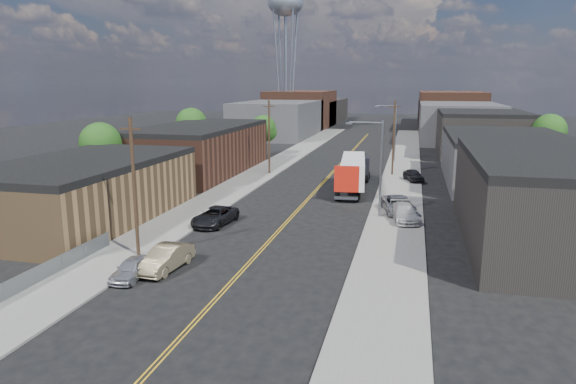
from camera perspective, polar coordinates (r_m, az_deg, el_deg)
The scene contains 33 objects.
ground at distance 83.34m, azimuth 6.18°, elevation 3.50°, with size 260.00×260.00×0.00m, color black.
centerline at distance 68.69m, azimuth 4.52°, elevation 1.71°, with size 0.32×120.00×0.01m, color gold.
sidewalk_left at distance 70.78m, azimuth -3.09°, elevation 2.09°, with size 5.00×140.00×0.15m, color slate.
sidewalk_right at distance 67.86m, azimuth 12.47°, elevation 1.39°, with size 5.00×140.00×0.15m, color slate.
warehouse_tan at distance 49.90m, azimuth -21.70°, elevation 0.21°, with size 12.00×22.00×5.60m.
warehouse_brown at distance 72.27m, azimuth -9.84°, elevation 4.73°, with size 12.00×26.00×6.60m.
industrial_right_a at distance 44.13m, azimuth 28.24°, elevation -0.84°, with size 14.00×22.00×7.10m.
industrial_right_b at distance 69.31m, azimuth 23.00°, elevation 3.43°, with size 14.00×24.00×6.10m.
industrial_right_c at distance 94.81m, azimuth 20.60°, elevation 6.15°, with size 14.00×22.00×7.60m.
skyline_left_a at distance 120.98m, azimuth -1.06°, elevation 8.13°, with size 16.00×30.00×8.00m, color #363638.
skyline_right_a at distance 117.41m, azimuth 18.35°, elevation 7.40°, with size 16.00×30.00×8.00m, color #363638.
skyline_left_b at distance 145.20m, azimuth 1.48°, elevation 9.18°, with size 16.00×26.00×10.00m, color #45271B.
skyline_right_b at distance 142.24m, azimuth 17.62°, elevation 8.56°, with size 16.00×26.00×10.00m, color #45271B.
skyline_left_c at distance 164.85m, azimuth 2.96°, elevation 8.99°, with size 16.00×40.00×7.00m, color black.
skyline_right_c at distance 162.25m, azimuth 17.14°, elevation 8.43°, with size 16.00×40.00×7.00m, color black.
water_tower at distance 136.96m, azimuth -0.27°, elevation 19.76°, with size 9.00×9.00×36.90m.
streetlight_near at distance 47.36m, azimuth 9.84°, elevation 3.41°, with size 3.39×0.25×9.00m.
streetlight_far at distance 82.09m, azimuth 11.57°, elevation 6.94°, with size 3.39×0.25×9.00m.
utility_pole_left_near at distance 37.60m, azimuth -16.72°, elevation 0.56°, with size 1.60×0.26×10.00m.
utility_pole_left_far at distance 69.72m, azimuth -2.11°, elevation 6.15°, with size 1.60×0.26×10.00m.
utility_pole_right at distance 70.15m, azimuth 11.65°, elevation 5.95°, with size 1.60×0.26×10.00m.
chainlink_fence at distance 35.54m, azimuth -26.26°, elevation -8.37°, with size 0.05×16.00×1.22m.
tree_left_near at distance 62.64m, azimuth -20.04°, elevation 4.80°, with size 4.85×4.76×7.91m.
tree_left_mid at distance 84.45m, azimuth -10.65°, elevation 7.22°, with size 5.10×5.04×8.37m.
tree_left_far at distance 87.62m, azimuth -2.71°, elevation 6.98°, with size 4.35×4.20×6.97m.
tree_right_far at distance 84.31m, azimuth 27.07°, elevation 5.90°, with size 4.85×4.76×7.91m.
semi_truck at distance 60.59m, azimuth 7.40°, elevation 2.39°, with size 3.68×15.18×3.92m.
car_left_a at distance 34.63m, azimuth -16.95°, elevation -8.12°, with size 1.58×3.94×1.34m, color #B5B7BA.
car_left_b at distance 35.51m, azimuth -13.42°, elevation -7.16°, with size 1.73×4.97×1.64m, color #7C6E51.
car_left_c at distance 45.72m, azimuth -8.13°, elevation -2.68°, with size 2.55×5.53×1.54m, color black.
car_right_lot_a at distance 49.86m, azimuth 12.16°, elevation -1.39°, with size 2.62×5.69×1.58m, color #9D9EA1.
car_right_lot_b at distance 47.14m, azimuth 12.80°, elevation -2.25°, with size 2.08×5.12×1.49m, color #B6B6B6.
car_right_lot_c at distance 66.54m, azimuth 13.77°, elevation 1.82°, with size 1.72×4.27×1.45m, color black.
Camera 1 is at (10.65, -21.74, 12.31)m, focal length 32.00 mm.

